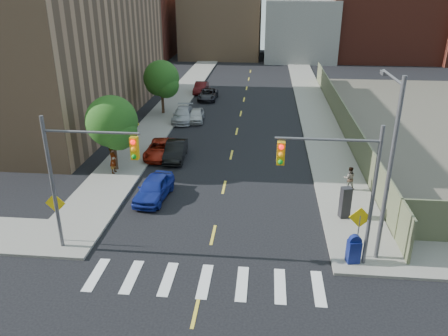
% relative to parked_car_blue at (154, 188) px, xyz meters
% --- Properties ---
extents(sidewalk_nw, '(3.50, 73.00, 0.15)m').
position_rel_parked_car_blue_xyz_m(sidewalk_nw, '(-3.55, 29.54, -0.65)').
color(sidewalk_nw, gray).
rests_on(sidewalk_nw, ground).
extents(sidewalk_ne, '(3.50, 73.00, 0.15)m').
position_rel_parked_car_blue_xyz_m(sidewalk_ne, '(11.95, 29.54, -0.65)').
color(sidewalk_ne, gray).
rests_on(sidewalk_ne, ground).
extents(fence_north, '(0.12, 44.00, 2.50)m').
position_rel_parked_car_blue_xyz_m(fence_north, '(13.80, 16.04, 0.53)').
color(fence_north, '#535B3F').
rests_on(fence_north, ground).
extents(building_nw, '(22.00, 30.00, 16.00)m').
position_rel_parked_car_blue_xyz_m(building_nw, '(-17.80, 18.04, 7.28)').
color(building_nw, '#8C6B4C').
rests_on(building_nw, ground).
extents(bg_bldg_west, '(14.00, 18.00, 12.00)m').
position_rel_parked_car_blue_xyz_m(bg_bldg_west, '(-17.80, 58.04, 5.28)').
color(bg_bldg_west, '#592319').
rests_on(bg_bldg_west, ground).
extents(bg_bldg_midwest, '(14.00, 16.00, 15.00)m').
position_rel_parked_car_blue_xyz_m(bg_bldg_midwest, '(-1.80, 60.04, 6.78)').
color(bg_bldg_midwest, '#8C6B4C').
rests_on(bg_bldg_midwest, ground).
extents(bg_bldg_center, '(12.00, 16.00, 10.00)m').
position_rel_parked_car_blue_xyz_m(bg_bldg_center, '(12.20, 58.04, 4.28)').
color(bg_bldg_center, gray).
rests_on(bg_bldg_center, ground).
extents(bg_bldg_east, '(18.00, 18.00, 16.00)m').
position_rel_parked_car_blue_xyz_m(bg_bldg_east, '(26.20, 60.04, 7.28)').
color(bg_bldg_east, '#592319').
rests_on(bg_bldg_east, ground).
extents(signal_nw, '(4.59, 0.30, 7.00)m').
position_rel_parked_car_blue_xyz_m(signal_nw, '(-1.78, -5.96, 3.81)').
color(signal_nw, '#59595E').
rests_on(signal_nw, ground).
extents(signal_ne, '(4.59, 0.30, 7.00)m').
position_rel_parked_car_blue_xyz_m(signal_ne, '(10.18, -5.96, 3.81)').
color(signal_ne, '#59595E').
rests_on(signal_ne, ground).
extents(streetlight_ne, '(0.25, 3.70, 9.00)m').
position_rel_parked_car_blue_xyz_m(streetlight_ne, '(12.40, -5.06, 4.50)').
color(streetlight_ne, '#59595E').
rests_on(streetlight_ne, ground).
extents(warn_sign_nw, '(1.06, 0.06, 2.83)m').
position_rel_parked_car_blue_xyz_m(warn_sign_nw, '(-3.60, -5.46, 1.27)').
color(warn_sign_nw, '#59595E').
rests_on(warn_sign_nw, ground).
extents(warn_sign_ne, '(1.06, 0.06, 2.83)m').
position_rel_parked_car_blue_xyz_m(warn_sign_ne, '(11.40, -5.46, 1.27)').
color(warn_sign_ne, '#59595E').
rests_on(warn_sign_ne, ground).
extents(warn_sign_midwest, '(1.06, 0.06, 2.83)m').
position_rel_parked_car_blue_xyz_m(warn_sign_midwest, '(-3.60, 8.04, 1.27)').
color(warn_sign_midwest, '#59595E').
rests_on(warn_sign_midwest, ground).
extents(tree_west_near, '(3.66, 3.64, 5.52)m').
position_rel_parked_car_blue_xyz_m(tree_west_near, '(-3.80, 4.09, 2.76)').
color(tree_west_near, '#332114').
rests_on(tree_west_near, ground).
extents(tree_west_far, '(3.66, 3.64, 5.52)m').
position_rel_parked_car_blue_xyz_m(tree_west_far, '(-3.80, 19.09, 2.76)').
color(tree_west_far, '#332114').
rests_on(tree_west_far, ground).
extents(parked_car_blue, '(2.09, 4.37, 1.44)m').
position_rel_parked_car_blue_xyz_m(parked_car_blue, '(0.00, 0.00, 0.00)').
color(parked_car_blue, navy).
rests_on(parked_car_blue, ground).
extents(parked_car_black, '(1.68, 4.21, 1.36)m').
position_rel_parked_car_blue_xyz_m(parked_car_black, '(0.00, 6.76, -0.04)').
color(parked_car_black, black).
rests_on(parked_car_black, ground).
extents(parked_car_red, '(2.11, 4.44, 1.22)m').
position_rel_parked_car_blue_xyz_m(parked_car_red, '(-1.30, 7.18, -0.11)').
color(parked_car_red, '#9C1F0F').
rests_on(parked_car_red, ground).
extents(parked_car_silver, '(2.08, 4.64, 1.32)m').
position_rel_parked_car_blue_xyz_m(parked_car_silver, '(-1.30, 16.77, -0.06)').
color(parked_car_silver, '#A3A5AB').
rests_on(parked_car_silver, ground).
extents(parked_car_white, '(1.68, 3.73, 1.24)m').
position_rel_parked_car_blue_xyz_m(parked_car_white, '(0.00, 16.85, -0.10)').
color(parked_car_white, '#BBBBBB').
rests_on(parked_car_white, ground).
extents(parked_car_maroon, '(1.46, 4.09, 1.34)m').
position_rel_parked_car_blue_xyz_m(parked_car_maroon, '(-1.28, 28.76, -0.05)').
color(parked_car_maroon, '#410D0E').
rests_on(parked_car_maroon, ground).
extents(parked_car_grey, '(2.05, 4.40, 1.22)m').
position_rel_parked_car_blue_xyz_m(parked_car_grey, '(0.00, 25.60, -0.11)').
color(parked_car_grey, '#232227').
rests_on(parked_car_grey, ground).
extents(mailbox, '(0.68, 0.57, 1.47)m').
position_rel_parked_car_blue_xyz_m(mailbox, '(11.18, -5.96, 0.14)').
color(mailbox, navy).
rests_on(mailbox, sidewalk_ne).
extents(payphone, '(0.65, 0.58, 1.85)m').
position_rel_parked_car_blue_xyz_m(payphone, '(11.44, -1.54, 0.35)').
color(payphone, black).
rests_on(payphone, sidewalk_ne).
extents(pedestrian_west, '(0.49, 0.71, 1.88)m').
position_rel_parked_car_blue_xyz_m(pedestrian_west, '(-3.75, 3.40, 0.37)').
color(pedestrian_west, gray).
rests_on(pedestrian_west, sidewalk_nw).
extents(pedestrian_east, '(0.79, 0.63, 1.55)m').
position_rel_parked_car_blue_xyz_m(pedestrian_east, '(12.31, 2.27, 0.20)').
color(pedestrian_east, gray).
rests_on(pedestrian_east, sidewalk_ne).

